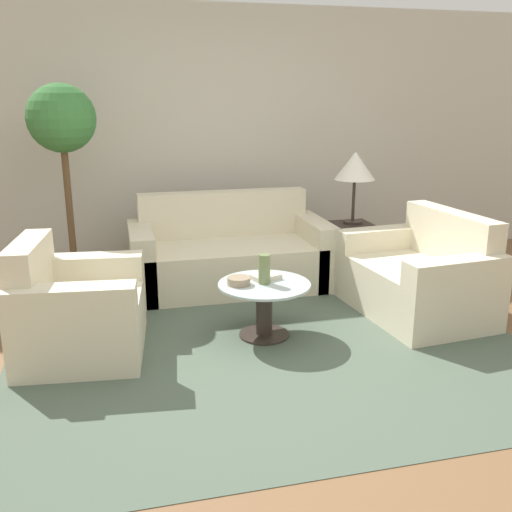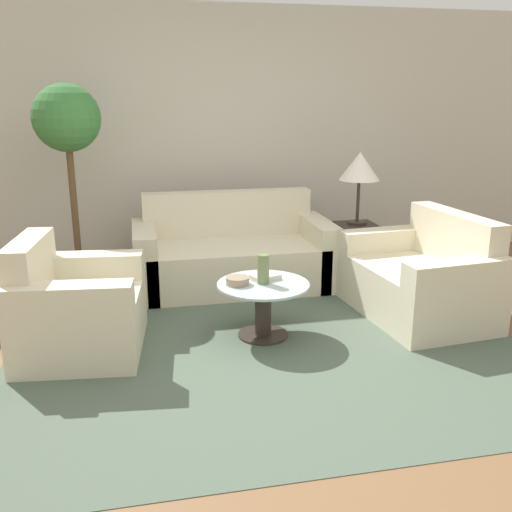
% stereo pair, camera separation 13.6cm
% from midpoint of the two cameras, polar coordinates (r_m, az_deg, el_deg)
% --- Properties ---
extents(ground_plane, '(14.00, 14.00, 0.00)m').
position_cam_midpoint_polar(ground_plane, '(3.78, 2.46, -11.44)').
color(ground_plane, brown).
extents(wall_back, '(10.00, 0.06, 2.60)m').
position_cam_midpoint_polar(wall_back, '(6.03, -3.95, 11.73)').
color(wall_back, beige).
rests_on(wall_back, ground_plane).
extents(rug, '(3.60, 3.32, 0.01)m').
position_cam_midpoint_polar(rug, '(4.28, 1.62, -7.95)').
color(rug, '#4C5B4C').
rests_on(rug, ground_plane).
extents(sofa_main, '(1.81, 0.87, 0.84)m').
position_cam_midpoint_polar(sofa_main, '(5.33, -1.65, 0.03)').
color(sofa_main, beige).
rests_on(sofa_main, ground_plane).
extents(armchair, '(0.89, 0.99, 0.81)m').
position_cam_midpoint_polar(armchair, '(4.14, -16.97, -5.43)').
color(armchair, beige).
rests_on(armchair, ground_plane).
extents(loveseat, '(0.94, 1.30, 0.83)m').
position_cam_midpoint_polar(loveseat, '(4.82, 17.20, -2.42)').
color(loveseat, beige).
rests_on(loveseat, ground_plane).
extents(coffee_table, '(0.68, 0.68, 0.41)m').
position_cam_midpoint_polar(coffee_table, '(4.18, 1.65, -4.65)').
color(coffee_table, '#332823').
rests_on(coffee_table, ground_plane).
extents(side_table, '(0.37, 0.37, 0.54)m').
position_cam_midpoint_polar(side_table, '(5.59, 10.60, 0.44)').
color(side_table, '#332823').
rests_on(side_table, ground_plane).
extents(table_lamp, '(0.38, 0.38, 0.68)m').
position_cam_midpoint_polar(table_lamp, '(5.43, 11.04, 8.68)').
color(table_lamp, '#332823').
rests_on(table_lamp, side_table).
extents(potted_plant, '(0.58, 0.58, 1.83)m').
position_cam_midpoint_polar(potted_plant, '(5.26, -17.48, 10.26)').
color(potted_plant, '#93704C').
rests_on(potted_plant, ground_plane).
extents(vase, '(0.09, 0.09, 0.22)m').
position_cam_midpoint_polar(vase, '(4.10, 1.68, -1.32)').
color(vase, '#6B7A4C').
rests_on(vase, coffee_table).
extents(bowl, '(0.17, 0.17, 0.06)m').
position_cam_midpoint_polar(bowl, '(4.10, -0.91, -2.50)').
color(bowl, gray).
rests_on(bowl, coffee_table).
extents(book_stack, '(0.24, 0.20, 0.04)m').
position_cam_midpoint_polar(book_stack, '(4.22, 1.84, -2.11)').
color(book_stack, beige).
rests_on(book_stack, coffee_table).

